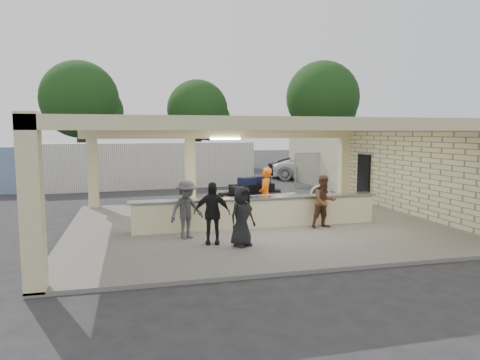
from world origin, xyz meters
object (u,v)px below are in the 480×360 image
object	(u,v)px
baggage_handler	(265,195)
car_white_a	(314,168)
container_white	(150,165)
passenger_a	(324,202)
passenger_d	(242,216)
car_white_b	(373,169)
car_dark	(300,168)
passenger_b	(212,213)
luggage_cart	(251,196)
drum_fan	(320,195)
baggage_counter	(258,212)
passenger_c	(187,210)

from	to	relation	value
baggage_handler	car_white_a	distance (m)	14.85
car_white_a	container_white	bearing A→B (deg)	117.64
passenger_a	passenger_d	xyz separation A→B (m)	(-3.11, -1.49, -0.04)
car_white_b	car_dark	bearing A→B (deg)	96.67
car_white_b	passenger_b	bearing A→B (deg)	155.07
passenger_a	car_white_b	world-z (taller)	passenger_a
baggage_handler	car_white_a	bearing A→B (deg)	171.25
luggage_cart	passenger_a	bearing A→B (deg)	-56.58
passenger_a	car_dark	bearing A→B (deg)	63.89
drum_fan	luggage_cart	bearing A→B (deg)	-134.54
car_white_b	car_dark	size ratio (longest dim) A/B	0.92
passenger_b	container_white	world-z (taller)	container_white
baggage_handler	passenger_b	distance (m)	3.43
baggage_handler	car_dark	distance (m)	15.44
passenger_b	container_white	xyz separation A→B (m)	(-1.10, 13.78, 0.33)
baggage_counter	passenger_c	size ratio (longest dim) A/B	4.85
passenger_b	car_dark	xyz separation A→B (m)	(9.20, 16.35, -0.23)
passenger_a	passenger_c	xyz separation A→B (m)	(-4.45, -0.31, -0.01)
passenger_b	baggage_handler	bearing A→B (deg)	58.85
baggage_counter	passenger_b	size ratio (longest dim) A/B	4.77
car_white_a	car_white_b	distance (m)	4.45
car_dark	baggage_handler	bearing A→B (deg)	172.22
baggage_handler	container_white	world-z (taller)	container_white
car_white_b	drum_fan	bearing A→B (deg)	157.89
luggage_cart	container_white	bearing A→B (deg)	95.35
baggage_handler	luggage_cart	bearing A→B (deg)	-122.79
car_white_a	container_white	xyz separation A→B (m)	(-10.92, -1.56, 0.50)
passenger_c	container_white	distance (m)	13.03
passenger_b	car_white_a	size ratio (longest dim) A/B	0.31
container_white	baggage_counter	bearing A→B (deg)	-81.16
drum_fan	car_white_b	size ratio (longest dim) A/B	0.22
baggage_counter	passenger_c	bearing A→B (deg)	-158.42
car_dark	container_white	world-z (taller)	container_white
passenger_c	car_white_b	world-z (taller)	passenger_c
car_white_a	car_dark	xyz separation A→B (m)	(-0.63, 1.01, -0.05)
passenger_d	luggage_cart	bearing A→B (deg)	43.37
car_white_a	drum_fan	bearing A→B (deg)	176.86
baggage_handler	passenger_a	distance (m)	2.10
car_white_b	container_white	xyz separation A→B (m)	(-15.37, -1.55, 0.65)
passenger_c	car_white_a	world-z (taller)	passenger_c
passenger_a	container_white	size ratio (longest dim) A/B	0.14
baggage_counter	passenger_d	bearing A→B (deg)	-116.85
passenger_d	container_white	bearing A→B (deg)	70.35
passenger_d	car_white_b	bearing A→B (deg)	22.30
luggage_cart	passenger_d	world-z (taller)	passenger_d
car_white_b	baggage_counter	bearing A→B (deg)	155.59
luggage_cart	car_white_b	size ratio (longest dim) A/B	0.70
car_white_a	car_dark	distance (m)	1.19
passenger_a	car_dark	distance (m)	16.19
passenger_a	car_white_a	bearing A→B (deg)	60.46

